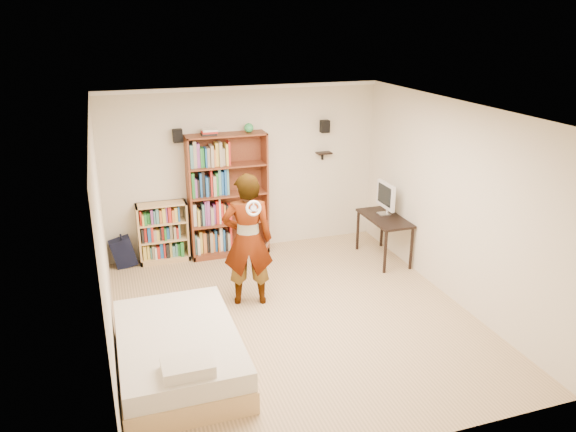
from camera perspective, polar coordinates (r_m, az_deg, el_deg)
name	(u,v)px	position (r m, az deg, el deg)	size (l,w,h in m)	color
ground	(294,317)	(7.45, 0.66, -10.24)	(4.50, 5.00, 0.01)	tan
room_shell	(295,188)	(6.74, 0.71, 2.84)	(4.52, 5.02, 2.71)	beige
crown_molding	(295,112)	(6.53, 0.75, 10.48)	(4.50, 5.00, 0.06)	white
speaker_left	(178,136)	(8.73, -11.15, 8.00)	(0.14, 0.12, 0.20)	black
speaker_right	(325,126)	(9.33, 3.76, 9.08)	(0.14, 0.12, 0.20)	black
wall_shelf	(324,153)	(9.43, 3.68, 6.40)	(0.25, 0.16, 0.03)	black
tall_bookshelf	(228,196)	(9.02, -6.11, 2.05)	(1.26, 0.37, 2.00)	brown
low_bookshelf	(163,233)	(9.07, -12.57, -1.65)	(0.78, 0.29, 0.97)	tan
computer_desk	(384,238)	(9.11, 9.68, -2.22)	(0.52, 1.05, 0.71)	black
imac	(385,199)	(9.04, 9.78, 1.75)	(0.10, 0.52, 0.52)	silver
daybed	(178,347)	(6.43, -11.07, -12.92)	(1.29, 1.99, 0.59)	white
person	(248,240)	(7.45, -4.12, -2.43)	(0.67, 0.44, 1.83)	black
wii_wheel	(254,208)	(6.95, -3.52, 0.79)	(0.20, 0.20, 0.03)	silver
navy_bag	(123,252)	(9.11, -16.41, -3.53)	(0.36, 0.24, 0.49)	black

